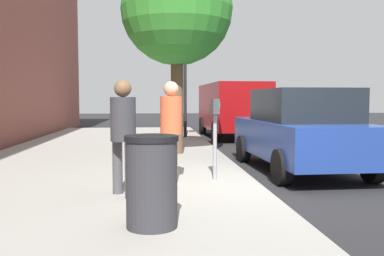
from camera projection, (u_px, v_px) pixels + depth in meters
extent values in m
plane|color=#232326|center=(255.00, 188.00, 7.34)|extent=(80.00, 80.00, 0.00)
cube|color=gray|center=(81.00, 187.00, 7.08)|extent=(28.00, 6.00, 0.15)
cylinder|color=gray|center=(215.00, 147.00, 7.32)|extent=(0.07, 0.07, 1.15)
cube|color=#383D42|center=(216.00, 106.00, 7.17)|extent=(0.16, 0.11, 0.26)
cube|color=#383D42|center=(214.00, 106.00, 7.37)|extent=(0.16, 0.11, 0.26)
cube|color=#268C33|center=(219.00, 105.00, 7.17)|extent=(0.10, 0.01, 0.10)
cube|color=#268C33|center=(218.00, 105.00, 7.37)|extent=(0.10, 0.01, 0.10)
cylinder|color=tan|center=(170.00, 156.00, 7.39)|extent=(0.15, 0.15, 0.81)
cylinder|color=tan|center=(173.00, 159.00, 7.02)|extent=(0.15, 0.15, 0.81)
cylinder|color=#D85933|center=(171.00, 115.00, 7.15)|extent=(0.37, 0.37, 0.64)
sphere|color=tan|center=(171.00, 89.00, 7.12)|extent=(0.25, 0.25, 0.25)
cylinder|color=#47474C|center=(118.00, 167.00, 6.23)|extent=(0.15, 0.15, 0.80)
cylinder|color=#47474C|center=(130.00, 170.00, 5.94)|extent=(0.15, 0.15, 0.80)
cylinder|color=#333338|center=(123.00, 119.00, 6.04)|extent=(0.37, 0.37, 0.63)
sphere|color=brown|center=(123.00, 88.00, 6.01)|extent=(0.25, 0.25, 0.25)
cube|color=navy|center=(299.00, 138.00, 9.05)|extent=(4.46, 1.98, 0.76)
cube|color=black|center=(303.00, 105.00, 8.80)|extent=(2.25, 1.76, 0.68)
cylinder|color=black|center=(243.00, 149.00, 10.38)|extent=(0.67, 0.24, 0.66)
cylinder|color=black|center=(311.00, 148.00, 10.59)|extent=(0.67, 0.24, 0.66)
cylinder|color=black|center=(282.00, 167.00, 7.55)|extent=(0.67, 0.24, 0.66)
cylinder|color=black|center=(373.00, 165.00, 7.76)|extent=(0.67, 0.24, 0.66)
cube|color=maroon|center=(232.00, 106.00, 17.04)|extent=(5.26, 2.15, 1.80)
cylinder|color=black|center=(203.00, 126.00, 18.66)|extent=(0.77, 0.24, 0.76)
cylinder|color=black|center=(244.00, 126.00, 18.88)|extent=(0.77, 0.24, 0.76)
cylinder|color=black|center=(216.00, 132.00, 15.31)|extent=(0.77, 0.24, 0.76)
cylinder|color=black|center=(266.00, 131.00, 15.53)|extent=(0.77, 0.24, 0.76)
cylinder|color=brown|center=(177.00, 99.00, 10.85)|extent=(0.32, 0.32, 2.85)
sphere|color=#30822A|center=(177.00, 9.00, 10.69)|extent=(2.86, 2.86, 2.86)
cylinder|color=black|center=(185.00, 89.00, 15.58)|extent=(0.12, 0.12, 3.60)
cube|color=black|center=(190.00, 52.00, 15.51)|extent=(0.24, 0.20, 0.76)
sphere|color=red|center=(193.00, 46.00, 15.50)|extent=(0.14, 0.14, 0.14)
sphere|color=orange|center=(193.00, 52.00, 15.52)|extent=(0.14, 0.14, 0.14)
sphere|color=green|center=(193.00, 59.00, 15.54)|extent=(0.14, 0.14, 0.14)
cylinder|color=#2D2D33|center=(152.00, 184.00, 4.58)|extent=(0.56, 0.56, 0.95)
cylinder|color=black|center=(151.00, 138.00, 4.54)|extent=(0.59, 0.59, 0.06)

